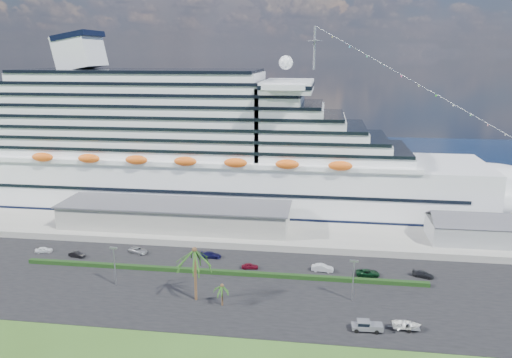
# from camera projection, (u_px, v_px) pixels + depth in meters

# --- Properties ---
(ground) EXTENTS (420.00, 420.00, 0.00)m
(ground) POSITION_uv_depth(u_px,v_px,m) (244.00, 314.00, 91.46)
(ground) COLOR #314F1A
(ground) RESTS_ON ground
(asphalt_lot) EXTENTS (140.00, 38.00, 0.12)m
(asphalt_lot) POSITION_uv_depth(u_px,v_px,m) (252.00, 287.00, 102.01)
(asphalt_lot) COLOR black
(asphalt_lot) RESTS_ON ground
(wharf) EXTENTS (240.00, 20.00, 1.80)m
(wharf) POSITION_uv_depth(u_px,v_px,m) (268.00, 234.00, 129.67)
(wharf) COLOR gray
(wharf) RESTS_ON ground
(water) EXTENTS (420.00, 160.00, 0.02)m
(water) POSITION_uv_depth(u_px,v_px,m) (292.00, 164.00, 216.36)
(water) COLOR black
(water) RESTS_ON ground
(cruise_ship) EXTENTS (191.00, 38.00, 54.00)m
(cruise_ship) POSITION_uv_depth(u_px,v_px,m) (207.00, 154.00, 151.76)
(cruise_ship) COLOR silver
(cruise_ship) RESTS_ON ground
(terminal_building) EXTENTS (61.00, 15.00, 6.30)m
(terminal_building) POSITION_uv_depth(u_px,v_px,m) (175.00, 215.00, 132.00)
(terminal_building) COLOR gray
(terminal_building) RESTS_ON wharf
(port_shed) EXTENTS (24.00, 12.31, 7.37)m
(port_shed) POSITION_uv_depth(u_px,v_px,m) (480.00, 231.00, 121.89)
(port_shed) COLOR gray
(port_shed) RESTS_ON wharf
(hedge) EXTENTS (88.00, 1.10, 0.90)m
(hedge) POSITION_uv_depth(u_px,v_px,m) (219.00, 272.00, 107.76)
(hedge) COLOR black
(hedge) RESTS_ON asphalt_lot
(lamp_post_left) EXTENTS (1.60, 0.35, 8.27)m
(lamp_post_left) POSITION_uv_depth(u_px,v_px,m) (114.00, 261.00, 101.57)
(lamp_post_left) COLOR gray
(lamp_post_left) RESTS_ON asphalt_lot
(lamp_post_right) EXTENTS (1.60, 0.35, 8.27)m
(lamp_post_right) POSITION_uv_depth(u_px,v_px,m) (354.00, 275.00, 95.18)
(lamp_post_right) COLOR gray
(lamp_post_right) RESTS_ON asphalt_lot
(palm_tall) EXTENTS (8.82, 8.82, 11.13)m
(palm_tall) POSITION_uv_depth(u_px,v_px,m) (195.00, 256.00, 94.39)
(palm_tall) COLOR #47301E
(palm_tall) RESTS_ON ground
(palm_short) EXTENTS (3.53, 3.53, 4.56)m
(palm_short) POSITION_uv_depth(u_px,v_px,m) (222.00, 288.00, 93.57)
(palm_short) COLOR #47301E
(palm_short) RESTS_ON ground
(parked_car_0) EXTENTS (4.24, 2.72, 1.34)m
(parked_car_0) POSITION_uv_depth(u_px,v_px,m) (44.00, 250.00, 119.41)
(parked_car_0) COLOR white
(parked_car_0) RESTS_ON asphalt_lot
(parked_car_1) EXTENTS (4.08, 2.12, 1.28)m
(parked_car_1) POSITION_uv_depth(u_px,v_px,m) (77.00, 254.00, 116.70)
(parked_car_1) COLOR black
(parked_car_1) RESTS_ON asphalt_lot
(parked_car_2) EXTENTS (5.23, 3.88, 1.32)m
(parked_car_2) POSITION_uv_depth(u_px,v_px,m) (138.00, 250.00, 119.09)
(parked_car_2) COLOR #909298
(parked_car_2) RESTS_ON asphalt_lot
(parked_car_3) EXTENTS (4.77, 1.95, 1.38)m
(parked_car_3) POSITION_uv_depth(u_px,v_px,m) (211.00, 255.00, 116.35)
(parked_car_3) COLOR #11113C
(parked_car_3) RESTS_ON asphalt_lot
(parked_car_4) EXTENTS (3.85, 1.97, 1.25)m
(parked_car_4) POSITION_uv_depth(u_px,v_px,m) (250.00, 266.00, 110.38)
(parked_car_4) COLOR maroon
(parked_car_4) RESTS_ON asphalt_lot
(parked_car_5) EXTENTS (4.90, 2.07, 1.57)m
(parked_car_5) POSITION_uv_depth(u_px,v_px,m) (322.00, 268.00, 109.01)
(parked_car_5) COLOR silver
(parked_car_5) RESTS_ON asphalt_lot
(parked_car_6) EXTENTS (5.13, 2.58, 1.39)m
(parked_car_6) POSITION_uv_depth(u_px,v_px,m) (368.00, 273.00, 106.75)
(parked_car_6) COLOR black
(parked_car_6) RESTS_ON asphalt_lot
(parked_car_7) EXTENTS (4.78, 3.13, 1.29)m
(parked_car_7) POSITION_uv_depth(u_px,v_px,m) (423.00, 274.00, 106.17)
(parked_car_7) COLOR black
(parked_car_7) RESTS_ON asphalt_lot
(pickup_truck) EXTENTS (5.35, 2.14, 1.87)m
(pickup_truck) POSITION_uv_depth(u_px,v_px,m) (367.00, 325.00, 85.44)
(pickup_truck) COLOR black
(pickup_truck) RESTS_ON asphalt_lot
(boat_trailer) EXTENTS (5.67, 3.63, 1.63)m
(boat_trailer) POSITION_uv_depth(u_px,v_px,m) (406.00, 325.00, 85.62)
(boat_trailer) COLOR gray
(boat_trailer) RESTS_ON asphalt_lot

